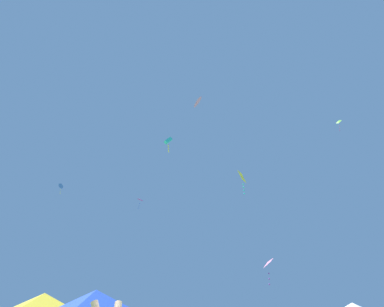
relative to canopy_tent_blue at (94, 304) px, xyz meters
name	(u,v)px	position (x,y,z in m)	size (l,w,h in m)	color
canopy_tent_blue	(94,304)	(0.00, 0.00, 0.00)	(3.16, 3.16, 3.38)	#9E9EA3
canopy_tent_yellow	(42,306)	(-3.41, 2.92, 0.28)	(3.47, 3.47, 3.71)	#9E9EA3
kite_blue_delta	(61,186)	(-14.36, 23.22, 17.37)	(0.98, 0.94, 1.56)	blue
kite_lime_diamond	(339,122)	(18.90, 10.86, 18.20)	(0.63, 0.63, 1.39)	#75D138
kite_purple_diamond	(140,200)	(-1.23, 13.08, 10.51)	(0.70, 0.61, 1.18)	purple
kite_yellow_diamond	(243,178)	(9.99, 19.33, 16.41)	(1.01, 1.24, 3.43)	yellow
kite_cyan_box	(168,141)	(1.40, 10.56, 15.64)	(0.87, 0.67, 1.97)	#2DB7CC
kite_pink_delta	(197,101)	(4.32, 12.53, 22.81)	(1.35, 1.71, 1.35)	pink
kite_pink_diamond	(268,264)	(11.54, 19.12, 6.06)	(1.18, 1.06, 2.56)	pink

